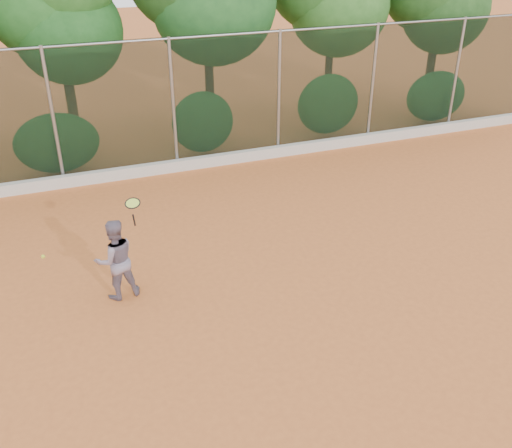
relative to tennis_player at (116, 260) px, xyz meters
name	(u,v)px	position (x,y,z in m)	size (l,w,h in m)	color
ground	(277,312)	(2.47, -1.50, -0.76)	(80.00, 80.00, 0.00)	#CA682F
concrete_curb	(179,165)	(2.47, 5.32, -0.61)	(24.00, 0.20, 0.30)	beige
tennis_player	(116,260)	(0.00, 0.00, 0.00)	(0.74, 0.58, 1.53)	slate
chainlink_fence	(173,102)	(2.47, 5.50, 1.09)	(24.09, 0.09, 3.50)	black
tennis_racket	(133,205)	(0.39, -0.14, 1.07)	(0.34, 0.33, 0.54)	black
tennis_ball_in_flight	(43,257)	(-1.15, -0.39, 0.54)	(0.07, 0.07, 0.07)	gold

